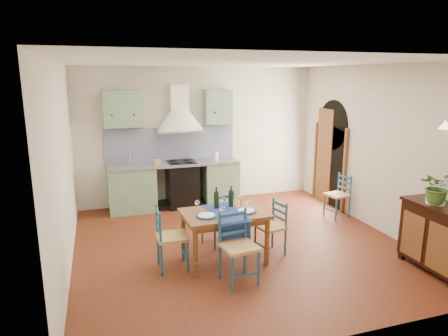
{
  "coord_description": "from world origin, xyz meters",
  "views": [
    {
      "loc": [
        -2.04,
        -5.54,
        2.59
      ],
      "look_at": [
        -0.16,
        0.3,
        1.19
      ],
      "focal_mm": 32.0,
      "sensor_mm": 36.0,
      "label": 1
    }
  ],
  "objects_px": {
    "potted_plant": "(437,186)",
    "chair_near": "(238,246)",
    "sideboard": "(439,236)",
    "dining_table": "(225,218)"
  },
  "relations": [
    {
      "from": "potted_plant",
      "to": "sideboard",
      "type": "bearing_deg",
      "value": -67.67
    },
    {
      "from": "chair_near",
      "to": "sideboard",
      "type": "relative_size",
      "value": 0.88
    },
    {
      "from": "potted_plant",
      "to": "chair_near",
      "type": "bearing_deg",
      "value": 169.92
    },
    {
      "from": "chair_near",
      "to": "potted_plant",
      "type": "distance_m",
      "value": 2.77
    },
    {
      "from": "dining_table",
      "to": "sideboard",
      "type": "height_order",
      "value": "dining_table"
    },
    {
      "from": "chair_near",
      "to": "sideboard",
      "type": "bearing_deg",
      "value": -11.94
    },
    {
      "from": "chair_near",
      "to": "potted_plant",
      "type": "xyz_separation_m",
      "value": [
        2.64,
        -0.47,
        0.7
      ]
    },
    {
      "from": "dining_table",
      "to": "chair_near",
      "type": "xyz_separation_m",
      "value": [
        -0.01,
        -0.58,
        -0.18
      ]
    },
    {
      "from": "dining_table",
      "to": "potted_plant",
      "type": "relative_size",
      "value": 2.48
    },
    {
      "from": "dining_table",
      "to": "sideboard",
      "type": "xyz_separation_m",
      "value": [
        2.67,
        -1.15,
        -0.15
      ]
    }
  ]
}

